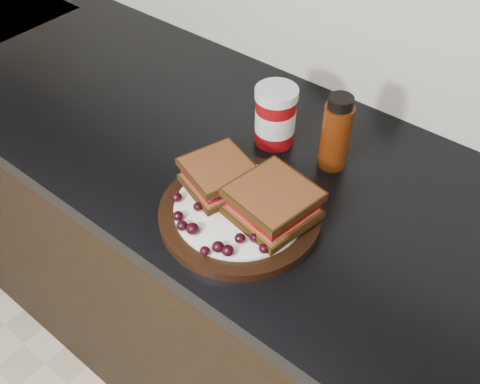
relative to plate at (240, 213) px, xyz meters
The scene contains 32 objects.
base_cabinets 0.50m from the plate, 111.38° to the left, with size 3.96×0.58×0.86m, color black.
countertop 0.14m from the plate, 111.38° to the left, with size 3.98×0.60×0.04m, color black.
plate is the anchor object (origin of this frame).
sandwich_left 0.08m from the plate, 164.42° to the left, with size 0.11×0.11×0.05m, color brown, non-canonical shape.
sandwich_right 0.07m from the plate, 19.62° to the left, with size 0.13×0.13×0.06m, color brown, non-canonical shape.
grape_0 0.11m from the plate, 149.13° to the right, with size 0.02×0.02×0.02m, color black.
grape_1 0.07m from the plate, 135.86° to the right, with size 0.02×0.02×0.02m, color black.
grape_2 0.11m from the plate, 125.51° to the right, with size 0.02×0.02×0.02m, color black.
grape_3 0.11m from the plate, 113.17° to the right, with size 0.02×0.02×0.02m, color black.
grape_4 0.10m from the plate, 104.09° to the right, with size 0.02×0.02×0.02m, color black.
grape_5 0.09m from the plate, 103.65° to the right, with size 0.01×0.01×0.01m, color black.
grape_6 0.12m from the plate, 79.41° to the right, with size 0.02×0.02×0.02m, color black.
grape_7 0.10m from the plate, 71.01° to the right, with size 0.02×0.02×0.02m, color black.
grape_8 0.11m from the plate, 61.69° to the right, with size 0.02×0.02×0.02m, color black.
grape_9 0.08m from the plate, 51.22° to the right, with size 0.02×0.02×0.02m, color black.
grape_10 0.11m from the plate, 30.07° to the right, with size 0.02×0.02×0.02m, color black.
grape_11 0.08m from the plate, 33.82° to the right, with size 0.02×0.02×0.02m, color black.
grape_12 0.09m from the plate, 11.81° to the right, with size 0.02×0.02×0.01m, color black.
grape_13 0.10m from the plate, ahead, with size 0.02×0.02×0.02m, color black.
grape_14 0.09m from the plate, 19.24° to the left, with size 0.02×0.02×0.01m, color black.
grape_15 0.05m from the plate, 16.53° to the left, with size 0.02×0.02×0.02m, color black.
grape_16 0.09m from the plate, 127.70° to the left, with size 0.02×0.02×0.02m, color black.
grape_17 0.07m from the plate, 143.57° to the left, with size 0.02×0.02×0.02m, color black.
grape_18 0.10m from the plate, 156.59° to the left, with size 0.02×0.02×0.02m, color black.
grape_19 0.08m from the plate, 165.08° to the left, with size 0.02×0.02×0.02m, color black.
grape_20 0.06m from the plate, behind, with size 0.02×0.02×0.02m, color black.
grape_21 0.07m from the plate, 156.68° to the right, with size 0.02×0.02×0.02m, color black.
grape_22 0.06m from the plate, 143.11° to the left, with size 0.02×0.02×0.01m, color black.
grape_23 0.09m from the plate, 162.75° to the left, with size 0.02×0.02×0.02m, color black.
grape_24 0.08m from the plate, behind, with size 0.02×0.02×0.02m, color black.
condiment_jar 0.23m from the plate, 110.75° to the left, with size 0.08×0.08×0.12m, color maroon.
oil_bottle 0.23m from the plate, 77.44° to the left, with size 0.05×0.05×0.15m, color #4B1C07.
Camera 1 is at (0.45, 1.08, 1.58)m, focal length 40.00 mm.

